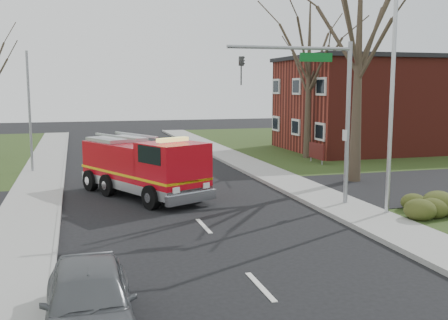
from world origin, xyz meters
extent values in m
plane|color=black|center=(0.00, 0.00, 0.00)|extent=(120.00, 120.00, 0.00)
cube|color=#989892|center=(6.20, 0.00, 0.07)|extent=(2.40, 80.00, 0.15)
cube|color=#989892|center=(-6.20, 0.00, 0.07)|extent=(2.40, 80.00, 0.15)
cube|color=maroon|center=(19.00, 18.00, 3.50)|extent=(15.00, 10.00, 7.00)
cube|color=black|center=(19.00, 18.00, 7.10)|extent=(15.40, 10.40, 0.30)
cube|color=silver|center=(11.45, 18.00, 2.00)|extent=(0.12, 1.40, 1.20)
cube|color=#4D1411|center=(10.50, 12.50, 0.90)|extent=(0.12, 2.00, 1.00)
cylinder|color=gray|center=(10.50, 11.70, 0.45)|extent=(0.08, 0.08, 0.90)
cylinder|color=gray|center=(10.50, 13.30, 0.45)|extent=(0.08, 0.08, 0.90)
ellipsoid|color=#313C15|center=(9.00, -1.00, 0.58)|extent=(2.80, 2.00, 0.90)
cone|color=#372C21|center=(9.50, 6.00, 6.00)|extent=(0.64, 0.64, 12.00)
cone|color=#372C21|center=(11.00, 15.00, 5.25)|extent=(0.56, 0.56, 10.50)
cylinder|color=gray|center=(6.50, 1.50, 3.40)|extent=(0.18, 0.18, 6.80)
cylinder|color=gray|center=(3.90, 1.50, 6.50)|extent=(5.20, 0.14, 0.14)
cube|color=#0C591E|center=(5.00, 1.50, 6.15)|extent=(1.40, 0.06, 0.35)
imported|color=black|center=(1.90, 1.50, 6.15)|extent=(0.22, 0.18, 1.10)
cylinder|color=#B7BABF|center=(7.20, -0.50, 4.20)|extent=(0.16, 0.16, 8.40)
cylinder|color=gray|center=(-6.80, 14.00, 3.50)|extent=(0.14, 0.14, 7.00)
cube|color=#B00814|center=(-1.93, 6.87, 1.42)|extent=(4.21, 5.32, 1.92)
cube|color=#B00814|center=(-0.42, 3.74, 1.56)|extent=(3.18, 3.18, 2.20)
cube|color=#B7BABF|center=(-1.45, 5.88, 0.64)|extent=(5.27, 7.47, 0.41)
cube|color=#E5B20C|center=(-1.45, 5.88, 1.14)|extent=(5.27, 7.47, 0.11)
cube|color=black|center=(0.02, 2.84, 2.24)|extent=(1.91, 0.99, 0.78)
cube|color=#E5D866|center=(-0.42, 3.74, 2.79)|extent=(1.46, 0.93, 0.16)
cylinder|color=black|center=(-1.45, 3.14, 0.50)|extent=(0.73, 1.05, 1.01)
cylinder|color=black|center=(0.69, 4.18, 0.50)|extent=(0.73, 1.05, 1.01)
cylinder|color=black|center=(-3.72, 7.84, 0.50)|extent=(0.73, 1.05, 1.01)
cylinder|color=black|center=(-1.58, 8.87, 0.50)|extent=(0.73, 1.05, 1.01)
imported|color=#53575B|center=(-4.20, -7.57, 0.76)|extent=(1.85, 4.49, 1.52)
camera|label=1|loc=(-4.34, -17.86, 5.01)|focal=42.00mm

